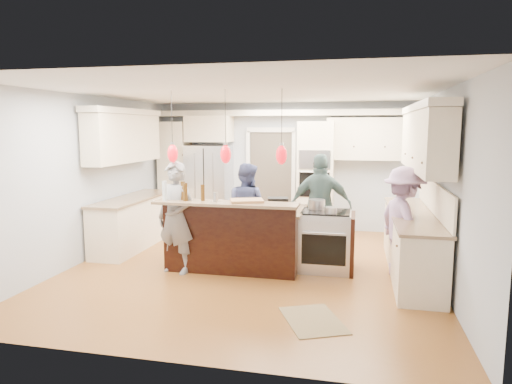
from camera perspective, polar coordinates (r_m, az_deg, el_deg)
ground_plane at (r=7.23m, az=-0.61°, el=-9.44°), size 6.00×6.00×0.00m
room_shell at (r=6.91m, az=-0.63°, el=5.10°), size 5.54×6.04×2.72m
refrigerator at (r=9.95m, az=-5.88°, el=0.63°), size 0.90×0.70×1.80m
oven_column at (r=9.48m, az=7.48°, el=1.77°), size 0.72×0.69×2.30m
back_upper_cabinets at (r=9.77m, az=-1.22°, el=5.08°), size 5.30×0.61×2.54m
right_counter_run at (r=7.16m, az=19.38°, el=-1.39°), size 0.64×3.10×2.51m
left_cabinets at (r=8.59m, az=-15.45°, el=0.28°), size 0.64×2.30×2.51m
kitchen_island at (r=7.23m, az=-2.39°, el=-5.46°), size 2.10×1.46×1.12m
island_range at (r=7.09m, az=8.89°, el=-6.06°), size 0.82×0.71×0.92m
pendant_lights at (r=6.48m, az=-3.82°, el=4.77°), size 1.75×0.15×1.03m
person_bar_end at (r=6.92m, az=-9.95°, el=-3.20°), size 0.69×0.54×1.68m
person_far_left at (r=7.91m, az=-1.22°, el=-2.05°), size 0.92×0.82×1.57m
person_far_right at (r=7.70m, az=8.10°, el=-1.74°), size 1.06×0.52×1.75m
person_range_side at (r=6.92m, az=17.94°, el=-3.68°), size 0.98×1.21×1.63m
floor_rug at (r=5.41m, az=7.13°, el=-15.62°), size 0.89×1.03×0.01m
water_bottle at (r=6.73m, az=-11.34°, el=0.13°), size 0.07×0.07×0.29m
beer_bottle_a at (r=6.77m, az=-9.11°, el=0.16°), size 0.07×0.07×0.27m
beer_bottle_b at (r=6.66m, az=-8.84°, el=0.00°), size 0.07×0.07×0.26m
beer_bottle_c at (r=6.65m, az=-6.68°, el=-0.08°), size 0.08×0.08×0.24m
drink_can at (r=6.55m, az=-5.11°, el=-0.64°), size 0.09×0.09×0.14m
cutting_board at (r=6.52m, az=-1.16°, el=-1.09°), size 0.54×0.46×0.04m
pot_large at (r=7.14m, az=7.61°, el=-1.52°), size 0.26×0.26×0.15m
pot_small at (r=6.83m, az=9.33°, el=-2.25°), size 0.18×0.18×0.09m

